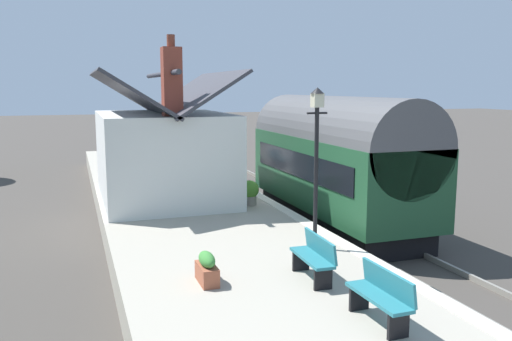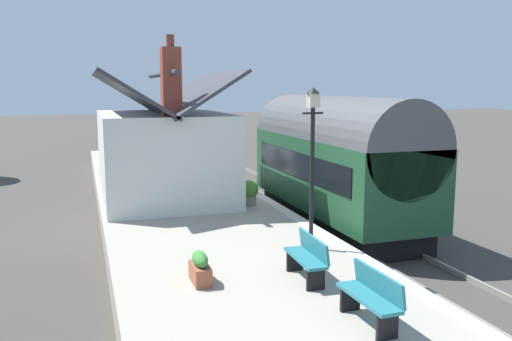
{
  "view_description": "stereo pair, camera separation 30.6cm",
  "coord_description": "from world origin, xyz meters",
  "px_view_note": "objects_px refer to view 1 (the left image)",
  "views": [
    {
      "loc": [
        -17.12,
        7.28,
        4.58
      ],
      "look_at": [
        -0.42,
        1.5,
        1.83
      ],
      "focal_mm": 37.24,
      "sensor_mm": 36.0,
      "label": 1
    },
    {
      "loc": [
        -17.21,
        6.99,
        4.58
      ],
      "look_at": [
        -0.42,
        1.5,
        1.83
      ],
      "focal_mm": 37.24,
      "sensor_mm": 36.0,
      "label": 2
    }
  ],
  "objects_px": {
    "bench_by_lamp": "(381,295)",
    "station_building": "(164,153)",
    "lamp_post_platform": "(317,138)",
    "bench_platform_end": "(161,150)",
    "planter_edge_far": "(249,192)",
    "bench_mid_platform": "(315,256)",
    "bench_near_building": "(179,162)",
    "planter_edge_near": "(207,268)",
    "train": "(336,160)",
    "planter_by_door": "(190,163)"
  },
  "relations": [
    {
      "from": "bench_by_lamp",
      "to": "bench_near_building",
      "type": "xyz_separation_m",
      "value": [
        16.36,
        0.1,
        0.0
      ]
    },
    {
      "from": "lamp_post_platform",
      "to": "planter_edge_near",
      "type": "bearing_deg",
      "value": 114.87
    },
    {
      "from": "bench_near_building",
      "to": "planter_edge_far",
      "type": "bearing_deg",
      "value": -173.33
    },
    {
      "from": "planter_edge_far",
      "to": "bench_near_building",
      "type": "bearing_deg",
      "value": 6.67
    },
    {
      "from": "station_building",
      "to": "planter_by_door",
      "type": "bearing_deg",
      "value": -19.41
    },
    {
      "from": "bench_mid_platform",
      "to": "planter_by_door",
      "type": "xyz_separation_m",
      "value": [
        15.07,
        -0.73,
        -0.21
      ]
    },
    {
      "from": "train",
      "to": "lamp_post_platform",
      "type": "relative_size",
      "value": 2.3
    },
    {
      "from": "bench_near_building",
      "to": "bench_platform_end",
      "type": "distance_m",
      "value": 4.75
    },
    {
      "from": "bench_near_building",
      "to": "planter_edge_near",
      "type": "height_order",
      "value": "bench_near_building"
    },
    {
      "from": "bench_near_building",
      "to": "lamp_post_platform",
      "type": "height_order",
      "value": "lamp_post_platform"
    },
    {
      "from": "station_building",
      "to": "planter_edge_far",
      "type": "xyz_separation_m",
      "value": [
        -1.84,
        -2.44,
        -1.15
      ]
    },
    {
      "from": "train",
      "to": "bench_by_lamp",
      "type": "distance_m",
      "value": 9.34
    },
    {
      "from": "bench_platform_end",
      "to": "planter_edge_near",
      "type": "relative_size",
      "value": 1.84
    },
    {
      "from": "planter_edge_far",
      "to": "bench_mid_platform",
      "type": "bearing_deg",
      "value": 172.31
    },
    {
      "from": "bench_by_lamp",
      "to": "bench_platform_end",
      "type": "relative_size",
      "value": 1.01
    },
    {
      "from": "lamp_post_platform",
      "to": "bench_platform_end",
      "type": "bearing_deg",
      "value": 3.04
    },
    {
      "from": "train",
      "to": "planter_by_door",
      "type": "height_order",
      "value": "train"
    },
    {
      "from": "bench_by_lamp",
      "to": "planter_edge_near",
      "type": "height_order",
      "value": "bench_by_lamp"
    },
    {
      "from": "bench_mid_platform",
      "to": "planter_edge_near",
      "type": "height_order",
      "value": "bench_mid_platform"
    },
    {
      "from": "station_building",
      "to": "planter_edge_near",
      "type": "relative_size",
      "value": 8.03
    },
    {
      "from": "train",
      "to": "bench_mid_platform",
      "type": "height_order",
      "value": "train"
    },
    {
      "from": "bench_near_building",
      "to": "planter_edge_near",
      "type": "bearing_deg",
      "value": 171.2
    },
    {
      "from": "bench_mid_platform",
      "to": "bench_platform_end",
      "type": "relative_size",
      "value": 1.01
    },
    {
      "from": "bench_mid_platform",
      "to": "planter_edge_near",
      "type": "relative_size",
      "value": 1.86
    },
    {
      "from": "train",
      "to": "bench_near_building",
      "type": "height_order",
      "value": "train"
    },
    {
      "from": "bench_near_building",
      "to": "planter_edge_far",
      "type": "distance_m",
      "value": 7.4
    },
    {
      "from": "bench_near_building",
      "to": "planter_edge_near",
      "type": "xyz_separation_m",
      "value": [
        -13.71,
        2.12,
        -0.18
      ]
    },
    {
      "from": "bench_near_building",
      "to": "planter_by_door",
      "type": "relative_size",
      "value": 1.67
    },
    {
      "from": "planter_edge_far",
      "to": "lamp_post_platform",
      "type": "xyz_separation_m",
      "value": [
        -4.99,
        0.03,
        2.19
      ]
    },
    {
      "from": "bench_platform_end",
      "to": "planter_edge_near",
      "type": "bearing_deg",
      "value": 173.67
    },
    {
      "from": "bench_mid_platform",
      "to": "planter_edge_far",
      "type": "bearing_deg",
      "value": -7.69
    },
    {
      "from": "train",
      "to": "planter_edge_near",
      "type": "bearing_deg",
      "value": 135.28
    },
    {
      "from": "planter_edge_near",
      "to": "planter_by_door",
      "type": "xyz_separation_m",
      "value": [
        14.57,
        -2.79,
        -0.03
      ]
    },
    {
      "from": "planter_edge_near",
      "to": "planter_by_door",
      "type": "relative_size",
      "value": 0.9
    },
    {
      "from": "bench_platform_end",
      "to": "station_building",
      "type": "bearing_deg",
      "value": 171.67
    },
    {
      "from": "train",
      "to": "planter_edge_far",
      "type": "distance_m",
      "value": 3.06
    },
    {
      "from": "bench_by_lamp",
      "to": "station_building",
      "type": "bearing_deg",
      "value": 8.77
    },
    {
      "from": "bench_mid_platform",
      "to": "planter_edge_near",
      "type": "bearing_deg",
      "value": 76.28
    },
    {
      "from": "planter_edge_far",
      "to": "bench_platform_end",
      "type": "bearing_deg",
      "value": 4.42
    },
    {
      "from": "bench_by_lamp",
      "to": "bench_near_building",
      "type": "distance_m",
      "value": 16.36
    },
    {
      "from": "bench_near_building",
      "to": "bench_platform_end",
      "type": "relative_size",
      "value": 1.01
    },
    {
      "from": "bench_mid_platform",
      "to": "planter_edge_far",
      "type": "relative_size",
      "value": 1.66
    },
    {
      "from": "bench_by_lamp",
      "to": "bench_near_building",
      "type": "bearing_deg",
      "value": 0.34
    },
    {
      "from": "planter_by_door",
      "to": "planter_edge_far",
      "type": "bearing_deg",
      "value": -178.64
    },
    {
      "from": "train",
      "to": "bench_platform_end",
      "type": "distance_m",
      "value": 13.15
    },
    {
      "from": "bench_platform_end",
      "to": "planter_by_door",
      "type": "height_order",
      "value": "bench_platform_end"
    },
    {
      "from": "bench_platform_end",
      "to": "planter_edge_far",
      "type": "distance_m",
      "value": 12.14
    },
    {
      "from": "bench_by_lamp",
      "to": "bench_near_building",
      "type": "relative_size",
      "value": 1.0
    },
    {
      "from": "planter_edge_near",
      "to": "bench_platform_end",
      "type": "bearing_deg",
      "value": -6.33
    },
    {
      "from": "bench_mid_platform",
      "to": "bench_near_building",
      "type": "relative_size",
      "value": 1.0
    }
  ]
}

